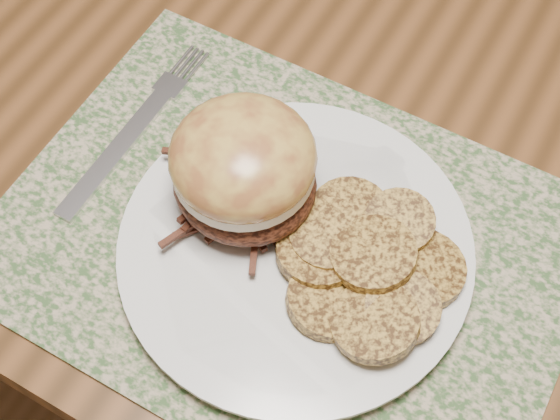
% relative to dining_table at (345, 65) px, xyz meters
% --- Properties ---
extents(ground, '(3.50, 3.50, 0.00)m').
position_rel_dining_table_xyz_m(ground, '(0.00, 0.00, -0.67)').
color(ground, brown).
rests_on(ground, ground).
extents(dining_table, '(1.50, 0.90, 0.75)m').
position_rel_dining_table_xyz_m(dining_table, '(0.00, 0.00, 0.00)').
color(dining_table, brown).
rests_on(dining_table, ground).
extents(placemat, '(0.45, 0.33, 0.00)m').
position_rel_dining_table_xyz_m(placemat, '(0.07, -0.26, 0.08)').
color(placemat, '#36542B').
rests_on(placemat, dining_table).
extents(dinner_plate, '(0.26, 0.26, 0.02)m').
position_rel_dining_table_xyz_m(dinner_plate, '(0.08, -0.26, 0.09)').
color(dinner_plate, silver).
rests_on(dinner_plate, placemat).
extents(pork_sandwich, '(0.14, 0.14, 0.09)m').
position_rel_dining_table_xyz_m(pork_sandwich, '(0.03, -0.24, 0.14)').
color(pork_sandwich, black).
rests_on(pork_sandwich, dinner_plate).
extents(roasted_potatoes, '(0.17, 0.17, 0.04)m').
position_rel_dining_table_xyz_m(roasted_potatoes, '(0.14, -0.25, 0.11)').
color(roasted_potatoes, '#B08433').
rests_on(roasted_potatoes, dinner_plate).
extents(fork, '(0.02, 0.21, 0.00)m').
position_rel_dining_table_xyz_m(fork, '(-0.10, -0.22, 0.09)').
color(fork, silver).
rests_on(fork, placemat).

